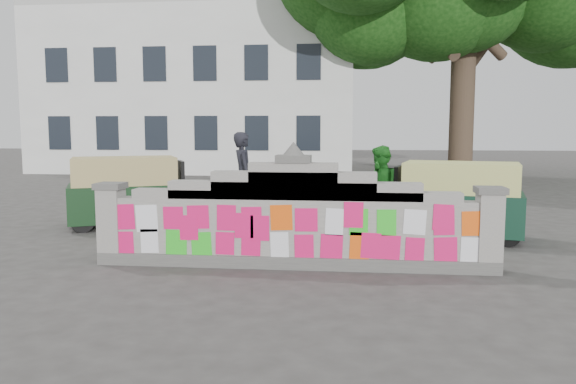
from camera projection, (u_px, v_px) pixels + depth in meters
name	position (u px, v px, depth m)	size (l,w,h in m)	color
ground	(293.00, 267.00, 9.01)	(100.00, 100.00, 0.00)	#383533
parapet_wall	(293.00, 221.00, 8.92)	(6.48, 0.44, 2.01)	#4C4C49
building	(207.00, 96.00, 31.03)	(16.00, 10.00, 8.90)	silver
cyclist_bike	(244.00, 205.00, 12.24)	(0.74, 2.12, 1.12)	black
cyclist_rider	(243.00, 187.00, 12.20)	(0.69, 0.45, 1.89)	black
pedestrian	(380.00, 190.00, 11.66)	(0.91, 0.71, 1.87)	#227C23
rickshaw_left	(128.00, 190.00, 12.74)	(2.91, 2.21, 1.57)	black
rickshaw_right	(456.00, 199.00, 11.29)	(2.87, 1.80, 1.54)	#113425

